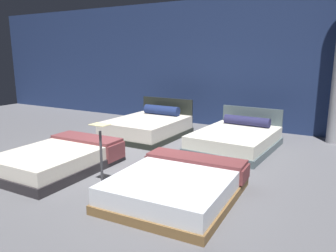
% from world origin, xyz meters
% --- Properties ---
extents(ground_plane, '(18.00, 18.00, 0.02)m').
position_xyz_m(ground_plane, '(0.00, 0.00, -0.01)').
color(ground_plane, '#5B5B60').
extents(showroom_back_wall, '(18.00, 0.06, 3.50)m').
position_xyz_m(showroom_back_wall, '(0.00, 3.63, 1.75)').
color(showroom_back_wall, navy).
rests_on(showroom_back_wall, ground_plane).
extents(bed_0, '(1.48, 2.08, 0.44)m').
position_xyz_m(bed_0, '(-1.18, -1.24, 0.20)').
color(bed_0, '#252225').
rests_on(bed_0, ground_plane).
extents(bed_1, '(1.70, 2.00, 0.41)m').
position_xyz_m(bed_1, '(1.18, -1.25, 0.19)').
color(bed_1, brown).
rests_on(bed_1, ground_plane).
extents(bed_2, '(1.65, 2.05, 0.85)m').
position_xyz_m(bed_2, '(-1.14, 1.59, 0.24)').
color(bed_2, black).
rests_on(bed_2, ground_plane).
extents(bed_3, '(1.64, 2.16, 0.78)m').
position_xyz_m(bed_3, '(1.13, 1.58, 0.21)').
color(bed_3, '#4A595D').
rests_on(bed_3, ground_plane).
extents(price_sign, '(0.28, 0.24, 0.99)m').
position_xyz_m(price_sign, '(0.00, -1.47, 0.38)').
color(price_sign, '#3F3F44').
rests_on(price_sign, ground_plane).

